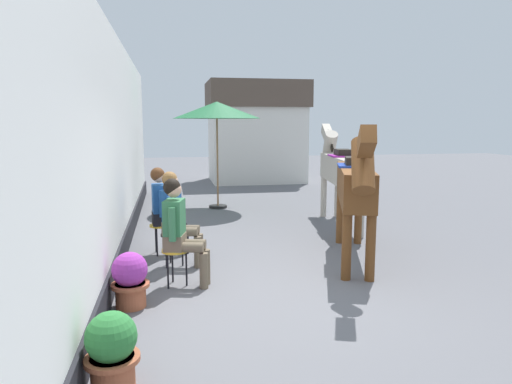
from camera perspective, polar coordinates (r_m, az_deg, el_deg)
The scene contains 11 objects.
ground_plane at distance 8.94m, azimuth 0.39°, elevation -4.91°, with size 40.00×40.00×0.00m, color slate.
pub_facade_wall at distance 7.11m, azimuth -17.79°, elevation 3.76°, with size 0.34×14.00×3.40m.
distant_cottage at distance 16.59m, azimuth 0.00°, elevation 7.56°, with size 3.40×2.60×3.50m.
seated_visitor_near at distance 5.94m, azimuth -9.40°, elevation -4.24°, with size 0.61×0.48×1.39m.
seated_visitor_middle at distance 6.78m, azimuth -9.79°, elevation -2.66°, with size 0.61×0.48×1.39m.
seated_visitor_far at distance 7.45m, azimuth -11.28°, elevation -1.70°, with size 0.61×0.49×1.39m.
saddled_horse_near at distance 6.98m, azimuth 12.14°, elevation 0.77°, with size 1.21×2.89×2.06m.
saddled_horse_far at distance 9.52m, azimuth 10.30°, elevation 2.85°, with size 0.74×2.99×2.06m.
flower_planter_near at distance 3.95m, azimuth -17.35°, elevation -18.08°, with size 0.43×0.43×0.64m.
flower_planter_middle at distance 5.50m, azimuth -15.26°, elevation -10.27°, with size 0.43×0.43×0.64m.
cafe_parasol at distance 11.27m, azimuth -4.85°, elevation 9.94°, with size 2.10×2.10×2.58m.
Camera 1 is at (-1.67, -5.53, 2.08)m, focal length 32.46 mm.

